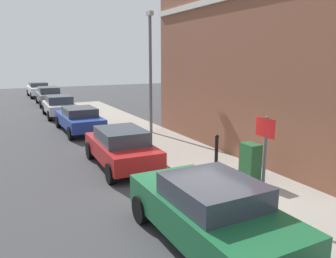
{
  "coord_description": "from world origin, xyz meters",
  "views": [
    {
      "loc": [
        -4.44,
        -7.03,
        3.71
      ],
      "look_at": [
        0.98,
        3.56,
        1.2
      ],
      "focal_mm": 35.55,
      "sensor_mm": 36.0,
      "label": 1
    }
  ],
  "objects_px": {
    "car_white": "(39,89)",
    "lamppost": "(150,68)",
    "car_grey": "(49,96)",
    "car_green": "(210,211)",
    "bollard_near_cabinet": "(217,148)",
    "car_red": "(121,147)",
    "street_sign": "(265,151)",
    "car_silver": "(59,105)",
    "utility_cabinet": "(250,164)",
    "car_blue": "(79,119)"
  },
  "relations": [
    {
      "from": "lamppost",
      "to": "street_sign",
      "type": "bearing_deg",
      "value": -97.93
    },
    {
      "from": "car_grey",
      "to": "street_sign",
      "type": "height_order",
      "value": "street_sign"
    },
    {
      "from": "car_white",
      "to": "street_sign",
      "type": "relative_size",
      "value": 1.9
    },
    {
      "from": "car_grey",
      "to": "street_sign",
      "type": "distance_m",
      "value": 23.2
    },
    {
      "from": "car_white",
      "to": "street_sign",
      "type": "height_order",
      "value": "street_sign"
    },
    {
      "from": "utility_cabinet",
      "to": "car_grey",
      "type": "bearing_deg",
      "value": 97.27
    },
    {
      "from": "utility_cabinet",
      "to": "car_blue",
      "type": "bearing_deg",
      "value": 105.92
    },
    {
      "from": "car_green",
      "to": "lamppost",
      "type": "relative_size",
      "value": 0.73
    },
    {
      "from": "bollard_near_cabinet",
      "to": "street_sign",
      "type": "relative_size",
      "value": 0.45
    },
    {
      "from": "car_white",
      "to": "lamppost",
      "type": "height_order",
      "value": "lamppost"
    },
    {
      "from": "car_grey",
      "to": "lamppost",
      "type": "bearing_deg",
      "value": -167.03
    },
    {
      "from": "car_white",
      "to": "car_blue",
      "type": "bearing_deg",
      "value": 179.33
    },
    {
      "from": "car_red",
      "to": "car_green",
      "type": "bearing_deg",
      "value": -179.41
    },
    {
      "from": "car_blue",
      "to": "utility_cabinet",
      "type": "relative_size",
      "value": 3.77
    },
    {
      "from": "lamppost",
      "to": "car_red",
      "type": "bearing_deg",
      "value": -126.13
    },
    {
      "from": "car_grey",
      "to": "street_sign",
      "type": "xyz_separation_m",
      "value": [
        1.63,
        -23.13,
        0.89
      ]
    },
    {
      "from": "car_green",
      "to": "car_white",
      "type": "distance_m",
      "value": 30.35
    },
    {
      "from": "car_green",
      "to": "bollard_near_cabinet",
      "type": "relative_size",
      "value": 4.0
    },
    {
      "from": "car_grey",
      "to": "utility_cabinet",
      "type": "height_order",
      "value": "car_grey"
    },
    {
      "from": "car_red",
      "to": "utility_cabinet",
      "type": "distance_m",
      "value": 4.43
    },
    {
      "from": "street_sign",
      "to": "car_grey",
      "type": "bearing_deg",
      "value": 94.02
    },
    {
      "from": "car_green",
      "to": "street_sign",
      "type": "xyz_separation_m",
      "value": [
        1.77,
        0.44,
        0.91
      ]
    },
    {
      "from": "car_grey",
      "to": "utility_cabinet",
      "type": "bearing_deg",
      "value": -171.56
    },
    {
      "from": "utility_cabinet",
      "to": "lamppost",
      "type": "relative_size",
      "value": 0.2
    },
    {
      "from": "car_white",
      "to": "car_red",
      "type": "bearing_deg",
      "value": 179.43
    },
    {
      "from": "car_grey",
      "to": "street_sign",
      "type": "bearing_deg",
      "value": -174.81
    },
    {
      "from": "car_white",
      "to": "bollard_near_cabinet",
      "type": "distance_m",
      "value": 26.51
    },
    {
      "from": "bollard_near_cabinet",
      "to": "car_white",
      "type": "bearing_deg",
      "value": 96.25
    },
    {
      "from": "car_green",
      "to": "street_sign",
      "type": "distance_m",
      "value": 2.04
    },
    {
      "from": "utility_cabinet",
      "to": "car_green",
      "type": "bearing_deg",
      "value": -143.16
    },
    {
      "from": "car_blue",
      "to": "car_grey",
      "type": "relative_size",
      "value": 0.96
    },
    {
      "from": "car_green",
      "to": "bollard_near_cabinet",
      "type": "height_order",
      "value": "car_green"
    },
    {
      "from": "car_white",
      "to": "lamppost",
      "type": "relative_size",
      "value": 0.76
    },
    {
      "from": "car_red",
      "to": "car_silver",
      "type": "height_order",
      "value": "car_silver"
    },
    {
      "from": "car_silver",
      "to": "car_green",
      "type": "bearing_deg",
      "value": -179.08
    },
    {
      "from": "car_grey",
      "to": "bollard_near_cabinet",
      "type": "relative_size",
      "value": 4.35
    },
    {
      "from": "car_grey",
      "to": "car_white",
      "type": "height_order",
      "value": "car_grey"
    },
    {
      "from": "car_silver",
      "to": "car_white",
      "type": "height_order",
      "value": "car_white"
    },
    {
      "from": "car_white",
      "to": "bollard_near_cabinet",
      "type": "relative_size",
      "value": 4.21
    },
    {
      "from": "car_red",
      "to": "car_blue",
      "type": "height_order",
      "value": "car_red"
    },
    {
      "from": "car_silver",
      "to": "car_red",
      "type": "bearing_deg",
      "value": -178.52
    },
    {
      "from": "car_blue",
      "to": "car_grey",
      "type": "xyz_separation_m",
      "value": [
        0.08,
        11.55,
        0.09
      ]
    },
    {
      "from": "car_grey",
      "to": "lamppost",
      "type": "xyz_separation_m",
      "value": [
        2.91,
        -13.92,
        2.53
      ]
    },
    {
      "from": "car_green",
      "to": "utility_cabinet",
      "type": "bearing_deg",
      "value": -53.55
    },
    {
      "from": "street_sign",
      "to": "car_green",
      "type": "bearing_deg",
      "value": -165.91
    },
    {
      "from": "bollard_near_cabinet",
      "to": "car_green",
      "type": "bearing_deg",
      "value": -126.72
    },
    {
      "from": "car_blue",
      "to": "lamppost",
      "type": "height_order",
      "value": "lamppost"
    },
    {
      "from": "lamppost",
      "to": "car_grey",
      "type": "bearing_deg",
      "value": 101.81
    },
    {
      "from": "car_grey",
      "to": "car_blue",
      "type": "bearing_deg",
      "value": -179.22
    },
    {
      "from": "car_red",
      "to": "street_sign",
      "type": "distance_m",
      "value": 5.51
    }
  ]
}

